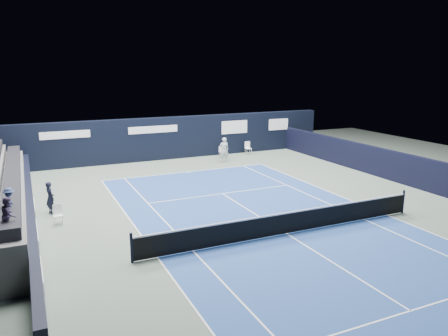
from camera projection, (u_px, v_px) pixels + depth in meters
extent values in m
plane|color=#536258|center=(263.00, 219.00, 19.72)|extent=(48.00, 48.00, 0.00)
cube|color=navy|center=(287.00, 234.00, 17.95)|extent=(10.97, 23.77, 0.01)
cube|color=black|center=(377.00, 162.00, 27.32)|extent=(0.30, 22.00, 1.80)
cube|color=silver|center=(222.00, 152.00, 33.11)|extent=(0.44, 0.43, 0.03)
cube|color=silver|center=(221.00, 149.00, 33.18)|extent=(0.36, 0.11, 0.44)
cylinder|color=silver|center=(222.00, 154.00, 33.36)|extent=(0.02, 0.02, 0.38)
cylinder|color=silver|center=(219.00, 154.00, 33.17)|extent=(0.02, 0.02, 0.38)
cylinder|color=silver|center=(225.00, 155.00, 33.14)|extent=(0.02, 0.02, 0.38)
cylinder|color=silver|center=(222.00, 155.00, 32.95)|extent=(0.02, 0.02, 0.38)
cube|color=white|center=(221.00, 148.00, 33.18)|extent=(0.30, 0.14, 0.28)
cube|color=white|center=(248.00, 148.00, 34.11)|extent=(0.47, 0.45, 0.04)
cube|color=white|center=(247.00, 145.00, 34.23)|extent=(0.44, 0.06, 0.52)
cylinder|color=white|center=(250.00, 151.00, 34.38)|extent=(0.03, 0.03, 0.46)
cylinder|color=white|center=(245.00, 151.00, 34.26)|extent=(0.03, 0.03, 0.46)
cylinder|color=white|center=(251.00, 152.00, 34.06)|extent=(0.03, 0.03, 0.46)
cylinder|color=white|center=(247.00, 152.00, 33.93)|extent=(0.03, 0.03, 0.46)
cube|color=white|center=(58.00, 216.00, 18.95)|extent=(0.38, 0.36, 0.04)
cube|color=white|center=(57.00, 209.00, 19.05)|extent=(0.38, 0.03, 0.45)
cylinder|color=white|center=(62.00, 218.00, 19.20)|extent=(0.02, 0.02, 0.40)
cylinder|color=white|center=(54.00, 219.00, 19.07)|extent=(0.02, 0.02, 0.40)
cylinder|color=white|center=(63.00, 221.00, 18.93)|extent=(0.02, 0.02, 0.40)
cylinder|color=white|center=(55.00, 222.00, 18.80)|extent=(0.02, 0.02, 0.40)
imported|color=black|center=(50.00, 198.00, 20.28)|extent=(0.52, 0.64, 1.53)
cube|color=white|center=(188.00, 172.00, 28.46)|extent=(10.97, 0.06, 0.00)
cube|color=white|center=(387.00, 215.00, 20.18)|extent=(0.06, 23.77, 0.00)
cube|color=white|center=(158.00, 257.00, 15.71)|extent=(0.06, 23.77, 0.00)
cube|color=white|center=(364.00, 219.00, 19.62)|extent=(0.06, 23.77, 0.00)
cube|color=white|center=(193.00, 251.00, 16.27)|extent=(0.06, 23.77, 0.00)
cube|color=white|center=(222.00, 194.00, 23.61)|extent=(8.23, 0.06, 0.00)
cube|color=white|center=(410.00, 311.00, 12.28)|extent=(8.23, 0.06, 0.00)
cube|color=white|center=(287.00, 234.00, 17.95)|extent=(0.06, 12.80, 0.00)
cube|color=white|center=(188.00, 172.00, 28.33)|extent=(0.06, 0.30, 0.00)
cylinder|color=black|center=(403.00, 202.00, 20.43)|extent=(0.10, 0.10, 1.10)
cylinder|color=black|center=(132.00, 248.00, 15.22)|extent=(0.10, 0.10, 1.10)
cube|color=black|center=(287.00, 223.00, 17.84)|extent=(12.80, 0.03, 0.86)
cube|color=white|center=(287.00, 213.00, 17.74)|extent=(12.80, 0.05, 0.06)
cube|color=black|center=(166.00, 138.00, 32.19)|extent=(26.00, 0.60, 3.10)
cube|color=silver|center=(65.00, 135.00, 28.89)|extent=(3.20, 0.02, 0.50)
cube|color=silver|center=(153.00, 129.00, 31.33)|extent=(3.60, 0.02, 0.50)
cube|color=silver|center=(235.00, 127.00, 34.02)|extent=(2.20, 0.02, 1.00)
cube|color=silver|center=(278.00, 124.00, 35.65)|extent=(1.80, 0.02, 0.90)
cube|color=black|center=(31.00, 209.00, 19.25)|extent=(0.30, 22.00, 1.20)
cube|color=silver|center=(42.00, 275.00, 13.13)|extent=(0.02, 2.00, 0.45)
cube|color=silver|center=(38.00, 235.00, 16.23)|extent=(0.02, 2.40, 0.45)
cube|color=silver|center=(35.00, 208.00, 19.32)|extent=(0.02, 2.00, 0.45)
cube|color=#4E4E50|center=(15.00, 199.00, 19.84)|extent=(0.90, 16.00, 1.65)
cube|color=black|center=(13.00, 178.00, 19.61)|extent=(0.63, 15.20, 0.40)
imported|color=#312742|center=(9.00, 215.00, 13.55)|extent=(0.55, 0.64, 1.15)
imported|color=navy|center=(10.00, 203.00, 14.90)|extent=(0.47, 0.73, 1.06)
imported|color=silver|center=(224.00, 150.00, 31.34)|extent=(0.74, 0.58, 1.78)
cylinder|color=black|center=(224.00, 148.00, 30.98)|extent=(0.03, 0.29, 0.13)
torus|color=black|center=(225.00, 147.00, 30.74)|extent=(0.30, 0.13, 0.29)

